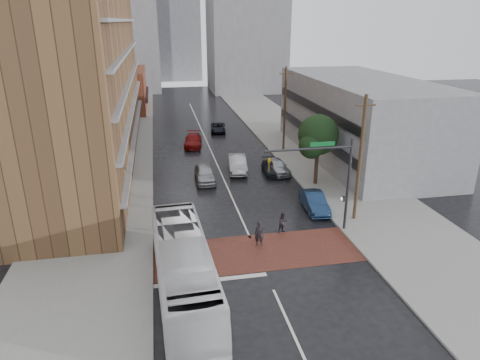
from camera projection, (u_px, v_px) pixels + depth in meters
name	position (u px, v px, depth m)	size (l,w,h in m)	color
ground	(258.00, 256.00, 28.99)	(160.00, 160.00, 0.00)	black
crosswalk	(256.00, 252.00, 29.44)	(14.00, 5.00, 0.02)	maroon
sidewalk_west	(114.00, 156.00, 49.92)	(9.00, 90.00, 0.15)	gray
sidewalk_east	(302.00, 146.00, 53.99)	(9.00, 90.00, 0.15)	gray
apartment_block	(73.00, 31.00, 43.68)	(10.00, 44.00, 28.00)	brown
storefront_west	(122.00, 90.00, 75.30)	(8.00, 16.00, 7.00)	brown
building_east	(360.00, 118.00, 48.73)	(11.00, 26.00, 9.00)	gray
distant_tower_west	(114.00, 15.00, 92.64)	(18.00, 16.00, 32.00)	gray
distant_tower_east	(246.00, 5.00, 91.38)	(16.00, 14.00, 36.00)	gray
distant_tower_center	(176.00, 33.00, 112.16)	(12.00, 10.00, 24.00)	gray
street_tree	(318.00, 137.00, 39.91)	(4.20, 4.10, 6.90)	#332319
signal_mast	(330.00, 173.00, 30.67)	(6.50, 0.30, 7.20)	#2D2D33
utility_pole_near	(360.00, 159.00, 32.43)	(1.60, 0.26, 10.00)	#473321
utility_pole_far	(285.00, 109.00, 50.82)	(1.60, 0.26, 10.00)	#473321
transit_bus	(183.00, 268.00, 24.38)	(2.93, 12.53, 3.49)	silver
pedestrian_a	(259.00, 234.00, 29.97)	(0.69, 0.45, 1.89)	black
pedestrian_b	(283.00, 223.00, 31.93)	(0.78, 0.61, 1.61)	black
car_travel_a	(205.00, 174.00, 42.16)	(1.91, 4.75, 1.62)	#9EA0A6
car_travel_b	(237.00, 164.00, 44.92)	(1.80, 5.16, 1.70)	#A3A5AA
car_travel_c	(193.00, 140.00, 54.01)	(2.10, 5.17, 1.50)	maroon
suv_travel	(218.00, 128.00, 61.07)	(2.05, 4.44, 1.23)	black
car_parked_near	(314.00, 202.00, 35.71)	(1.59, 4.57, 1.51)	#142748
car_parked_mid	(272.00, 168.00, 44.41)	(1.75, 4.30, 1.25)	black
car_parked_far	(277.00, 166.00, 44.45)	(1.81, 4.51, 1.54)	#9DA1A5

